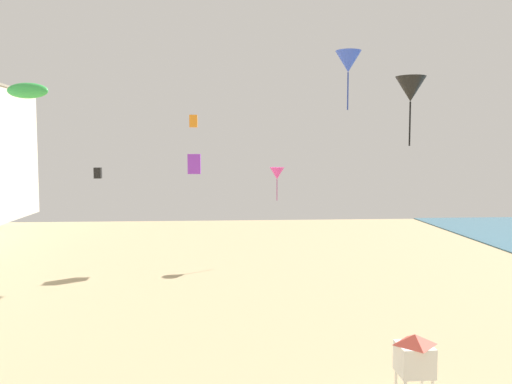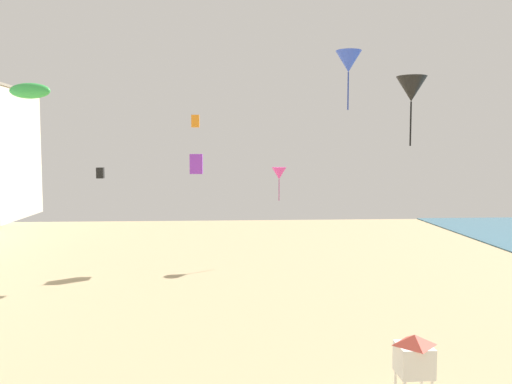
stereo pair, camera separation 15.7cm
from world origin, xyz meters
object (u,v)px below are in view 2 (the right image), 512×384
(kite_orange_box, at_px, (195,121))
(kite_green_parafoil, at_px, (30,91))
(kite_black_box_2, at_px, (100,173))
(kite_magenta_delta, at_px, (279,173))
(kite_purple_box, at_px, (196,164))
(kite_black_delta, at_px, (411,89))
(lifeguard_stand, at_px, (414,356))
(kite_blue_delta, at_px, (348,62))

(kite_orange_box, height_order, kite_green_parafoil, kite_green_parafoil)
(kite_green_parafoil, distance_m, kite_black_box_2, 11.32)
(kite_magenta_delta, bearing_deg, kite_purple_box, -174.65)
(kite_orange_box, bearing_deg, kite_magenta_delta, 19.91)
(kite_purple_box, relative_size, kite_magenta_delta, 0.58)
(kite_black_delta, xyz_separation_m, kite_magenta_delta, (-3.75, 18.74, -4.44))
(kite_black_delta, relative_size, kite_black_box_2, 3.42)
(lifeguard_stand, height_order, kite_blue_delta, kite_blue_delta)
(kite_orange_box, xyz_separation_m, kite_blue_delta, (6.94, -18.15, 1.40))
(kite_purple_box, xyz_separation_m, kite_green_parafoil, (-9.79, -6.94, 4.68))
(kite_blue_delta, bearing_deg, kite_green_parafoil, 142.42)
(kite_black_delta, distance_m, kite_purple_box, 21.11)
(kite_blue_delta, bearing_deg, kite_black_delta, 28.39)
(kite_purple_box, distance_m, kite_blue_delta, 21.53)
(kite_magenta_delta, bearing_deg, kite_black_box_2, 171.33)
(lifeguard_stand, relative_size, kite_black_box_2, 2.93)
(lifeguard_stand, relative_size, kite_orange_box, 2.85)
(lifeguard_stand, bearing_deg, kite_magenta_delta, 103.11)
(kite_blue_delta, relative_size, kite_magenta_delta, 0.88)
(kite_blue_delta, xyz_separation_m, kite_black_box_2, (-14.81, 22.62, -5.33))
(kite_green_parafoil, bearing_deg, kite_black_box_2, 78.57)
(kite_black_delta, relative_size, kite_purple_box, 1.98)
(kite_magenta_delta, bearing_deg, kite_orange_box, -160.09)
(kite_black_delta, xyz_separation_m, kite_orange_box, (-10.10, 16.44, -0.54))
(kite_orange_box, relative_size, kite_magenta_delta, 0.34)
(kite_purple_box, height_order, kite_black_box_2, kite_purple_box)
(lifeguard_stand, xyz_separation_m, kite_green_parafoil, (-18.07, 17.28, 10.38))
(lifeguard_stand, bearing_deg, kite_black_delta, 81.75)
(kite_orange_box, height_order, kite_magenta_delta, kite_orange_box)
(kite_orange_box, relative_size, kite_black_box_2, 1.03)
(kite_green_parafoil, height_order, kite_magenta_delta, kite_green_parafoil)
(lifeguard_stand, height_order, kite_black_delta, kite_black_delta)
(kite_magenta_delta, bearing_deg, kite_green_parafoil, -155.02)
(kite_purple_box, relative_size, kite_black_box_2, 1.73)
(kite_orange_box, height_order, kite_black_box_2, kite_orange_box)
(kite_black_delta, distance_m, kite_orange_box, 19.30)
(kite_orange_box, distance_m, kite_blue_delta, 19.48)
(kite_black_delta, bearing_deg, kite_black_box_2, 130.68)
(lifeguard_stand, xyz_separation_m, kite_black_delta, (1.86, 6.08, 9.38))
(kite_green_parafoil, distance_m, kite_magenta_delta, 18.67)
(kite_orange_box, bearing_deg, kite_green_parafoil, -151.96)
(kite_blue_delta, distance_m, kite_black_box_2, 27.56)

